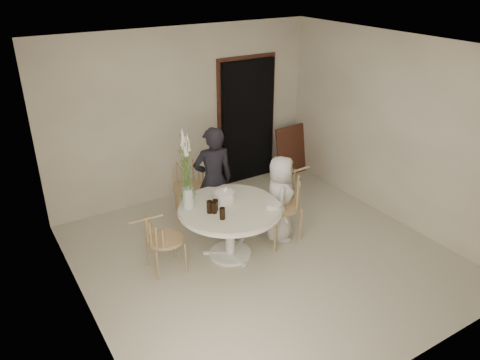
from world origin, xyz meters
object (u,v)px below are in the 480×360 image
table (230,214)px  flower_vase (187,171)px  chair_far (189,179)px  birthday_cake (224,197)px  girl (213,180)px  chair_left (156,236)px  chair_right (286,195)px  boy (280,199)px

table → flower_vase: bearing=150.5°
chair_far → birthday_cake: birthday_cake is taller
table → girl: size_ratio=0.86×
chair_left → chair_right: bearing=-92.0°
table → birthday_cake: (0.02, 0.16, 0.18)m
chair_left → birthday_cake: bearing=-87.3°
chair_left → boy: bearing=-92.3°
table → girl: (0.15, 0.71, 0.16)m
chair_left → girl: size_ratio=0.51×
table → boy: 0.80m
chair_far → birthday_cake: (-0.05, -1.17, 0.23)m
chair_right → birthday_cake: bearing=-104.0°
chair_left → birthday_cake: size_ratio=3.03×
table → birthday_cake: birthday_cake is taller
girl → birthday_cake: girl is taller
chair_far → birthday_cake: bearing=-72.3°
chair_left → boy: (1.75, -0.16, 0.10)m
girl → boy: bearing=145.2°
table → girl: 0.74m
chair_far → chair_right: size_ratio=0.88×
girl → boy: 0.97m
girl → birthday_cake: 0.56m
chair_far → flower_vase: bearing=-95.7°
boy → chair_far: bearing=60.9°
table → chair_far: 1.34m
chair_right → chair_left: 1.86m
boy → birthday_cake: bearing=110.6°
table → chair_left: (-0.95, 0.17, -0.10)m
chair_left → girl: 1.25m
table → chair_left: 0.97m
girl → chair_far: bearing=-69.2°
flower_vase → chair_left: bearing=-169.7°
table → chair_left: bearing=169.9°
table → girl: girl is taller
girl → birthday_cake: bearing=88.8°
flower_vase → birthday_cake: bearing=-11.3°
boy → girl: bearing=74.5°
chair_far → girl: 0.67m
table → birthday_cake: 0.24m
chair_right → girl: (-0.75, 0.70, 0.14)m
flower_vase → table: bearing=-29.5°
table → chair_far: size_ratio=1.53×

